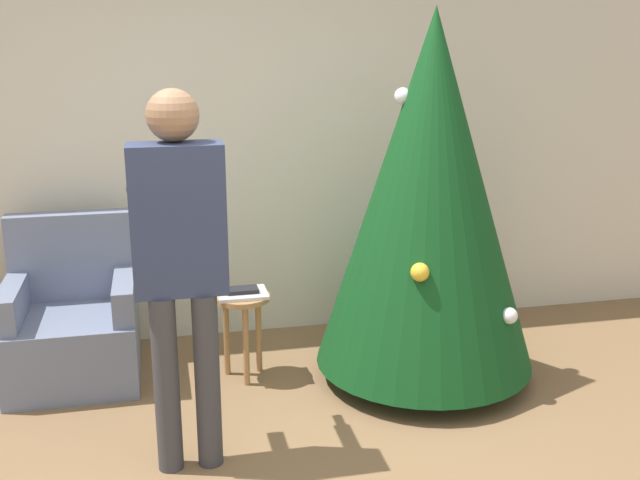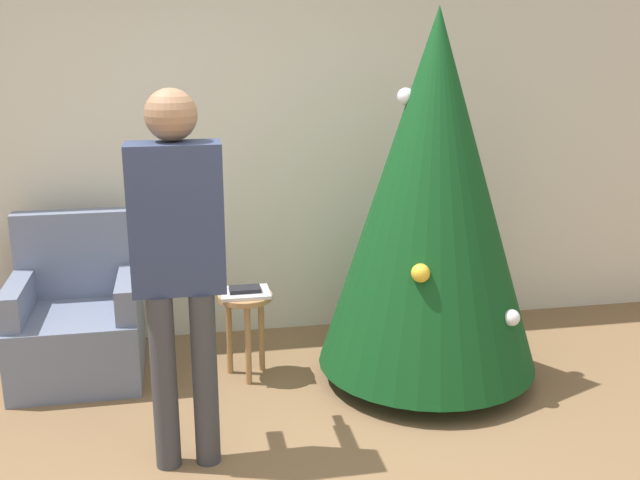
# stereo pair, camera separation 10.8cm
# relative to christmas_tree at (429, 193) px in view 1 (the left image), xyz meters

# --- Properties ---
(wall_back) EXTENTS (8.00, 0.06, 2.70)m
(wall_back) POSITION_rel_christmas_tree_xyz_m (-1.10, 0.96, 0.22)
(wall_back) COLOR beige
(wall_back) RESTS_ON ground_plane
(christmas_tree) EXTENTS (1.29, 1.29, 2.17)m
(christmas_tree) POSITION_rel_christmas_tree_xyz_m (0.00, 0.00, 0.00)
(christmas_tree) COLOR brown
(christmas_tree) RESTS_ON ground_plane
(armchair) EXTENTS (0.74, 0.72, 0.97)m
(armchair) POSITION_rel_christmas_tree_xyz_m (-2.06, 0.45, -0.81)
(armchair) COLOR slate
(armchair) RESTS_ON ground_plane
(person_standing) EXTENTS (0.44, 0.57, 1.79)m
(person_standing) POSITION_rel_christmas_tree_xyz_m (-1.43, -0.64, -0.05)
(person_standing) COLOR #38383D
(person_standing) RESTS_ON ground_plane
(side_stool) EXTENTS (0.32, 0.32, 0.52)m
(side_stool) POSITION_rel_christmas_tree_xyz_m (-1.06, 0.22, -0.72)
(side_stool) COLOR #A37547
(side_stool) RESTS_ON ground_plane
(laptop) EXTENTS (0.29, 0.24, 0.02)m
(laptop) POSITION_rel_christmas_tree_xyz_m (-1.06, 0.22, -0.60)
(laptop) COLOR silver
(laptop) RESTS_ON side_stool
(book) EXTENTS (0.18, 0.11, 0.02)m
(book) POSITION_rel_christmas_tree_xyz_m (-1.06, 0.22, -0.58)
(book) COLOR black
(book) RESTS_ON laptop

